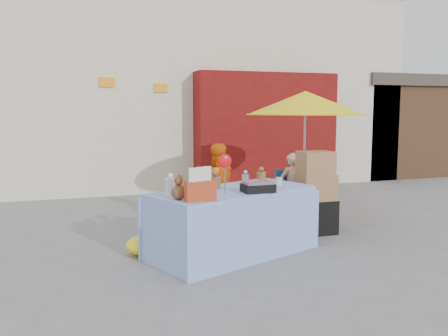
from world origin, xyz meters
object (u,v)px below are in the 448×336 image
object	(u,v)px
chair_left	(219,214)
vendor_beige	(291,188)
umbrella	(305,103)
box_stack	(315,196)
chair_right	(295,208)
market_table	(233,221)
vendor_orange	(216,187)

from	to	relation	value
chair_left	vendor_beige	size ratio (longest dim) A/B	0.76
umbrella	box_stack	distance (m)	1.61
chair_right	umbrella	distance (m)	1.69
box_stack	market_table	bearing A→B (deg)	-158.79
market_table	chair_left	bearing A→B (deg)	58.58
vendor_orange	chair_right	bearing A→B (deg)	168.07
chair_left	vendor_beige	distance (m)	1.30
market_table	chair_left	size ratio (longest dim) A/B	2.74
vendor_beige	chair_right	bearing A→B (deg)	83.53
market_table	chair_right	world-z (taller)	market_table
market_table	umbrella	size ratio (longest dim) A/B	1.12
box_stack	chair_right	bearing A→B (deg)	93.77
chair_right	umbrella	size ratio (longest dim) A/B	0.41
vendor_beige	umbrella	distance (m)	1.37
chair_right	box_stack	bearing A→B (deg)	-92.02
chair_left	umbrella	world-z (taller)	umbrella
umbrella	box_stack	size ratio (longest dim) A/B	1.74
chair_left	chair_right	xyz separation A→B (m)	(1.25, 0.00, 0.00)
vendor_orange	chair_left	bearing A→B (deg)	83.53
chair_right	vendor_beige	bearing A→B (deg)	83.53
market_table	vendor_beige	distance (m)	1.93
market_table	chair_right	xyz separation A→B (m)	(1.44, 1.14, -0.16)
chair_left	umbrella	distance (m)	2.27
umbrella	vendor_beige	bearing A→B (deg)	-153.43
vendor_orange	umbrella	bearing A→B (deg)	179.74
vendor_beige	umbrella	world-z (taller)	umbrella
chair_left	chair_right	bearing A→B (deg)	-5.79
market_table	box_stack	bearing A→B (deg)	-0.54
vendor_beige	umbrella	size ratio (longest dim) A/B	0.54
chair_left	vendor_beige	bearing A→B (deg)	0.34
chair_left	market_table	bearing A→B (deg)	-105.46
chair_right	chair_left	bearing A→B (deg)	174.21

